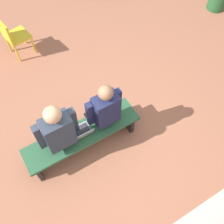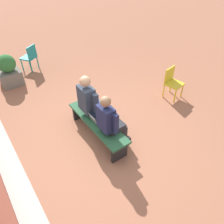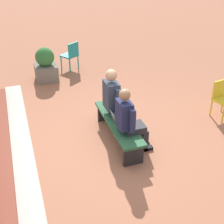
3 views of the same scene
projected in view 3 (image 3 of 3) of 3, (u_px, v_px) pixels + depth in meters
ground_plane at (110, 144)px, 6.22m from camera, size 60.00×60.00×0.00m
concrete_strip at (23, 158)px, 5.81m from camera, size 6.56×0.40×0.01m
bench at (118, 125)px, 6.15m from camera, size 1.80×0.44×0.45m
person_student at (130, 119)px, 5.66m from camera, size 0.54×0.68×1.34m
person_adult at (117, 100)px, 6.23m from camera, size 0.58×0.74×1.41m
laptop at (118, 119)px, 6.08m from camera, size 0.32×0.29×0.21m
plastic_chair_by_pillar at (222, 97)px, 6.92m from camera, size 0.49×0.49×0.84m
plastic_chair_far_left at (71, 54)px, 9.28m from camera, size 0.58×0.58×0.84m
planter at (46, 65)px, 8.64m from camera, size 0.60×0.60×0.94m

